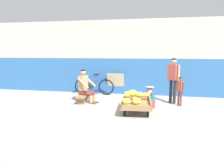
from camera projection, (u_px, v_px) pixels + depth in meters
name	position (u px, v px, depth m)	size (l,w,h in m)	color
ground_plane	(130.00, 118.00, 5.76)	(80.00, 80.00, 0.00)	#A39E93
back_wall	(140.00, 58.00, 8.74)	(16.00, 0.30, 3.01)	#2D609E
banana_cart	(136.00, 104.00, 6.31)	(0.96, 1.51, 0.36)	#8E6B47
banana_pile	(134.00, 96.00, 6.25)	(0.86, 1.41, 0.26)	yellow
low_bench	(84.00, 96.00, 7.55)	(0.44, 1.13, 0.27)	olive
vendor_seated	(85.00, 86.00, 7.45)	(0.73, 0.61, 1.14)	tan
plastic_crate	(150.00, 100.00, 7.22)	(0.36, 0.28, 0.30)	#19847F
weighing_scale	(150.00, 91.00, 7.17)	(0.30, 0.30, 0.29)	#28282D
bicycle_near_left	(94.00, 86.00, 8.83)	(1.66, 0.48, 0.86)	black
sign_board	(116.00, 84.00, 8.93)	(0.70, 0.28, 0.87)	#C6B289
customer_adult	(173.00, 75.00, 7.25)	(0.39, 0.36, 1.53)	#232328
customer_child	(180.00, 88.00, 6.91)	(0.22, 0.23, 0.94)	brown
shopping_bag	(152.00, 104.00, 6.76)	(0.18, 0.12, 0.24)	#D13D4C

